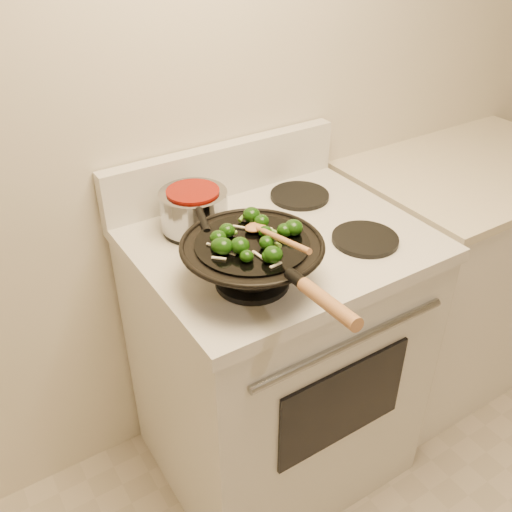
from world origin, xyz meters
TOP-DOWN VIEW (x-y plane):
  - stove at (-0.26, 1.17)m, footprint 0.78×0.67m
  - counter_unit at (0.61, 1.20)m, footprint 0.89×0.62m
  - wok at (-0.44, 1.02)m, footprint 0.34×0.56m
  - stirfry at (-0.44, 1.02)m, footprint 0.24×0.22m
  - wooden_spoon at (-0.41, 1.00)m, footprint 0.06×0.25m
  - saucepan at (-0.44, 1.32)m, footprint 0.19×0.29m

SIDE VIEW (x-z plane):
  - counter_unit at x=0.61m, z-range 0.00..0.91m
  - stove at x=-0.26m, z-range -0.07..1.01m
  - saucepan at x=-0.44m, z-range 0.93..1.04m
  - wok at x=-0.44m, z-range 0.91..1.07m
  - stirfry at x=-0.44m, z-range 1.03..1.07m
  - wooden_spoon at x=-0.41m, z-range 1.03..1.10m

